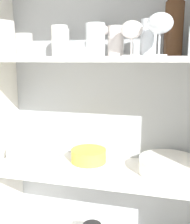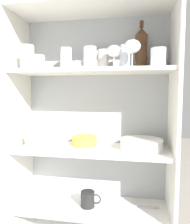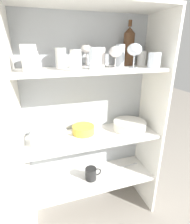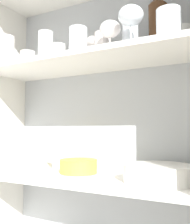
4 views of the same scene
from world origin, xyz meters
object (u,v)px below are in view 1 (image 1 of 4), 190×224
plate_stack_white (169,166)px  mixing_bowl_large (89,155)px  wine_bottle (174,24)px  casserole_dish (34,154)px

plate_stack_white → mixing_bowl_large: (-0.35, 0.04, 0.00)m
wine_bottle → plate_stack_white: wine_bottle is taller
plate_stack_white → casserole_dish: bearing=-178.7°
wine_bottle → mixing_bowl_large: 0.66m
casserole_dish → plate_stack_white: bearing=1.3°
wine_bottle → mixing_bowl_large: size_ratio=1.82×
plate_stack_white → mixing_bowl_large: 0.36m
mixing_bowl_large → casserole_dish: (-0.25, -0.05, 0.00)m
plate_stack_white → mixing_bowl_large: bearing=173.5°
mixing_bowl_large → casserole_dish: size_ratio=0.55×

